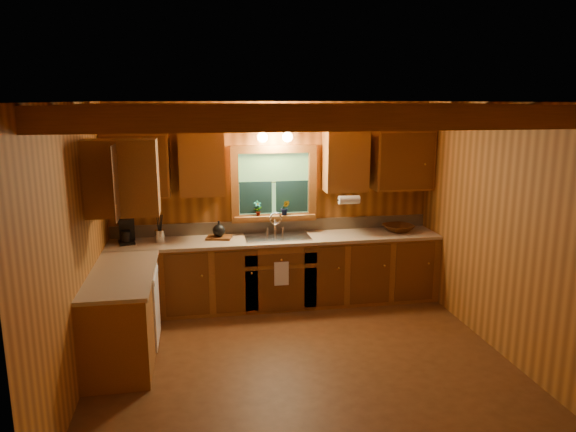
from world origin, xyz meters
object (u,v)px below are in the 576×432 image
(coffee_maker, at_px, (126,231))
(wicker_basket, at_px, (398,228))
(cutting_board, at_px, (219,238))
(sink, at_px, (277,240))

(coffee_maker, bearing_deg, wicker_basket, -13.90)
(cutting_board, relative_size, wicker_basket, 0.80)
(cutting_board, bearing_deg, wicker_basket, 11.87)
(sink, bearing_deg, wicker_basket, 0.37)
(cutting_board, height_order, wicker_basket, wicker_basket)
(wicker_basket, bearing_deg, coffee_maker, 179.56)
(sink, bearing_deg, coffee_maker, 178.85)
(cutting_board, bearing_deg, sink, 8.72)
(sink, bearing_deg, cutting_board, 175.79)
(sink, xyz_separation_m, coffee_maker, (-1.86, 0.04, 0.20))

